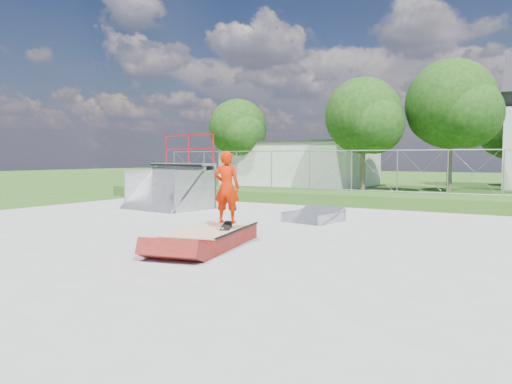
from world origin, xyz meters
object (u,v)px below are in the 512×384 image
Objects in this scene: quarter_pipe at (166,172)px; skater at (227,190)px; grind_box at (212,237)px; flat_bank_ramp at (313,216)px.

quarter_pipe is 1.79× the size of skater.
grind_box is at bearing 26.35° from skater.
quarter_pipe is 1.95× the size of flat_bank_ramp.
flat_bank_ramp is at bearing -106.91° from skater.
quarter_pipe reaches higher than flat_bank_ramp.
flat_bank_ramp is 4.70m from skater.
skater is (0.25, 0.23, 1.05)m from grind_box.
grind_box is 0.99× the size of quarter_pipe.
grind_box is 4.82m from flat_bank_ramp.
skater reaches higher than grind_box.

